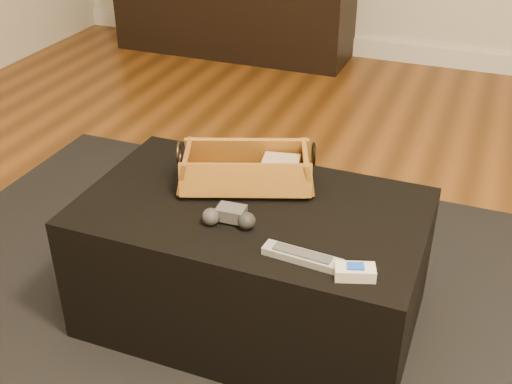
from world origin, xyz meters
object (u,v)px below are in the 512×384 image
(media_cabinet, at_px, (233,7))
(silver_remote, at_px, (302,256))
(cream_gadget, at_px, (355,272))
(wicker_basket, at_px, (246,171))
(tv_remote, at_px, (239,180))
(game_controller, at_px, (230,217))
(ottoman, at_px, (252,263))

(media_cabinet, bearing_deg, silver_remote, -63.42)
(media_cabinet, bearing_deg, cream_gadget, -61.21)
(media_cabinet, relative_size, wicker_basket, 3.48)
(tv_remote, distance_m, game_controller, 0.21)
(game_controller, bearing_deg, silver_remote, -19.75)
(silver_remote, xyz_separation_m, cream_gadget, (0.14, -0.02, 0.01))
(tv_remote, height_order, game_controller, game_controller)
(cream_gadget, bearing_deg, game_controller, 164.54)
(silver_remote, bearing_deg, cream_gadget, -7.89)
(ottoman, distance_m, cream_gadget, 0.48)
(media_cabinet, bearing_deg, wicker_basket, -65.91)
(media_cabinet, relative_size, silver_remote, 7.35)
(ottoman, bearing_deg, game_controller, -100.46)
(tv_remote, xyz_separation_m, cream_gadget, (0.43, -0.30, -0.01))
(game_controller, height_order, silver_remote, game_controller)
(game_controller, height_order, cream_gadget, game_controller)
(media_cabinet, xyz_separation_m, tv_remote, (1.03, -2.36, 0.15))
(ottoman, height_order, silver_remote, silver_remote)
(media_cabinet, distance_m, silver_remote, 2.96)
(game_controller, bearing_deg, cream_gadget, -15.46)
(media_cabinet, xyz_separation_m, ottoman, (1.11, -2.45, -0.08))
(tv_remote, bearing_deg, silver_remote, -70.89)
(ottoman, relative_size, game_controller, 6.39)
(media_cabinet, relative_size, cream_gadget, 14.18)
(silver_remote, height_order, cream_gadget, cream_gadget)
(media_cabinet, bearing_deg, ottoman, -65.64)
(media_cabinet, xyz_separation_m, wicker_basket, (1.05, -2.34, 0.17))
(silver_remote, bearing_deg, ottoman, 137.30)
(cream_gadget, bearing_deg, wicker_basket, 142.19)
(silver_remote, bearing_deg, game_controller, 160.25)
(wicker_basket, bearing_deg, cream_gadget, -37.81)
(wicker_basket, relative_size, silver_remote, 2.11)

